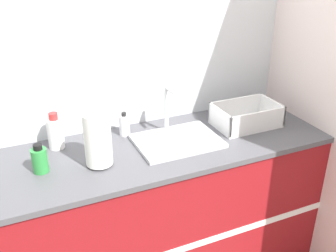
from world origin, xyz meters
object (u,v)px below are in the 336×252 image
Objects in this scene: bottle_white_spray at (55,133)px; dish_rack at (246,118)px; paper_towel_roll at (98,140)px; soap_dispenser at (124,125)px; sink at (177,139)px; bottle_green at (40,160)px.

dish_rack is at bearing -9.19° from bottle_white_spray.
dish_rack is (0.92, 0.09, -0.09)m from paper_towel_roll.
dish_rack is 2.72× the size of soap_dispenser.
paper_towel_roll is at bearing -171.95° from sink.
bottle_white_spray reaches higher than bottle_green.
bottle_white_spray is at bearing 62.28° from bottle_green.
bottle_green is 0.53m from soap_dispenser.
soap_dispenser reaches higher than dish_rack.
bottle_green is 1.05× the size of soap_dispenser.
sink reaches higher than bottle_white_spray.
paper_towel_roll is at bearing -129.68° from soap_dispenser.
bottle_green is at bearing -117.72° from bottle_white_spray.
sink is 0.64m from bottle_white_spray.
bottle_white_spray is at bearing 170.81° from dish_rack.
dish_rack is at bearing 5.77° from paper_towel_roll.
dish_rack is 0.72m from soap_dispenser.
paper_towel_roll is at bearing -11.56° from bottle_green.
paper_towel_roll is 1.90× the size of bottle_green.
dish_rack is 1.19m from bottle_green.
bottle_white_spray is (0.11, 0.21, 0.02)m from bottle_green.
bottle_white_spray is (-0.61, 0.20, 0.07)m from sink.
paper_towel_roll is 0.29m from bottle_green.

